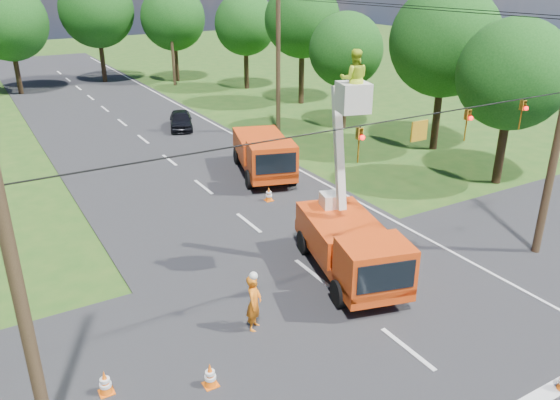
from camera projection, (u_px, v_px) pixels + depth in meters
ground at (170, 161)px, 31.73m from camera, size 140.00×140.00×0.00m
road_main at (170, 161)px, 31.73m from camera, size 12.00×100.00×0.06m
road_cross at (364, 315)px, 17.41m from camera, size 56.00×10.00×0.07m
edge_line at (255, 147)px, 34.35m from camera, size 0.12×90.00×0.02m
bucket_truck at (351, 233)px, 19.08m from camera, size 3.73×6.40×7.91m
second_truck at (264, 154)px, 28.99m from camera, size 4.10×6.70×2.36m
ground_worker at (254, 303)px, 16.42m from camera, size 0.79×0.79×1.84m
distant_car at (181, 120)px, 38.00m from camera, size 2.68×4.06×1.28m
traffic_cone_2 at (317, 216)px, 23.67m from camera, size 0.38×0.38×0.71m
traffic_cone_3 at (269, 194)px, 26.00m from camera, size 0.38×0.38×0.71m
traffic_cone_4 at (210, 375)px, 14.30m from camera, size 0.38×0.38×0.71m
traffic_cone_5 at (105, 383)px, 14.04m from camera, size 0.38×0.38×0.71m
pole_right_mid at (278, 56)px, 35.33m from camera, size 1.80×0.30×10.00m
pole_right_far at (171, 30)px, 51.24m from camera, size 1.80×0.30×10.00m
pole_left at (13, 267)px, 11.23m from camera, size 0.30×0.30×9.00m
signal_span at (435, 127)px, 16.18m from camera, size 18.00×0.29×1.07m
tree_right_a at (513, 75)px, 26.35m from camera, size 5.40×5.40×8.28m
tree_right_b at (445, 42)px, 31.49m from camera, size 6.40×6.40×9.65m
tree_right_c at (346, 50)px, 36.65m from camera, size 5.00×5.00×7.83m
tree_right_d at (302, 20)px, 43.24m from camera, size 6.00×6.00×9.70m
tree_right_e at (245, 24)px, 49.47m from camera, size 5.60×5.60×8.63m
tree_far_a at (8, 22)px, 46.90m from camera, size 6.60×6.60×9.50m
tree_far_b at (96, 10)px, 51.99m from camera, size 7.00×7.00×10.32m
tree_far_c at (173, 18)px, 52.93m from camera, size 6.20×6.20×9.18m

